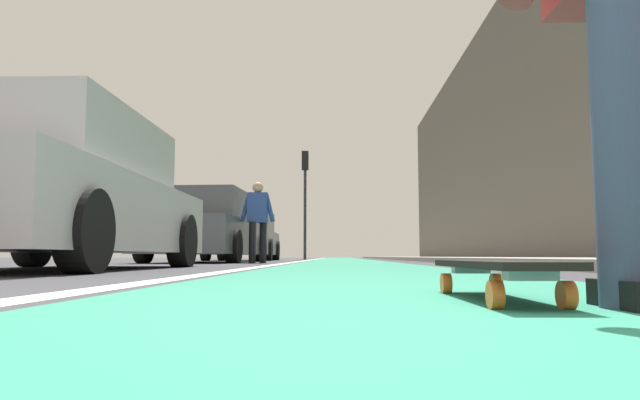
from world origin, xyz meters
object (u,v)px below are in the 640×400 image
object	(u,v)px
parked_car_mid	(208,229)
parked_car_far	(243,237)
skateboard	(495,268)
parked_car_near	(52,196)
traffic_light	(305,185)
pedestrian_distant	(258,216)

from	to	relation	value
parked_car_mid	parked_car_far	size ratio (longest dim) A/B	1.10
skateboard	parked_car_near	xyz separation A→B (m)	(3.78, 3.19, 0.61)
traffic_light	pedestrian_distant	world-z (taller)	traffic_light
parked_car_near	traffic_light	world-z (taller)	traffic_light
parked_car_near	pedestrian_distant	bearing A→B (deg)	-12.21
parked_car_far	traffic_light	size ratio (longest dim) A/B	0.93
skateboard	parked_car_far	size ratio (longest dim) A/B	0.20
skateboard	traffic_light	bearing A→B (deg)	4.48
parked_car_far	parked_car_near	bearing A→B (deg)	-179.39
traffic_light	pedestrian_distant	xyz separation A→B (m)	(-13.25, 0.20, -2.24)
skateboard	parked_car_mid	world-z (taller)	parked_car_mid
skateboard	parked_car_mid	distance (m)	11.02
parked_car_near	parked_car_far	distance (m)	12.40
skateboard	traffic_light	xyz separation A→B (m)	(22.67, 1.78, 3.04)
pedestrian_distant	traffic_light	bearing A→B (deg)	-0.85
parked_car_mid	pedestrian_distant	xyz separation A→B (m)	(-1.11, -1.20, 0.18)
parked_car_far	traffic_light	xyz separation A→B (m)	(6.49, -1.55, 2.42)
parked_car_mid	parked_car_far	bearing A→B (deg)	1.55
traffic_light	pedestrian_distant	bearing A→B (deg)	179.15
pedestrian_distant	parked_car_mid	bearing A→B (deg)	47.12
parked_car_near	parked_car_far	size ratio (longest dim) A/B	1.02
parked_car_mid	parked_car_near	bearing A→B (deg)	179.82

